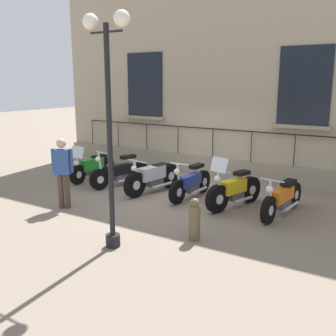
{
  "coord_description": "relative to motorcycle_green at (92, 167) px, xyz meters",
  "views": [
    {
      "loc": [
        9.22,
        5.52,
        3.14
      ],
      "look_at": [
        0.38,
        0.0,
        0.8
      ],
      "focal_mm": 41.71,
      "sensor_mm": 36.0,
      "label": 1
    }
  ],
  "objects": [
    {
      "name": "motorcycle_yellow",
      "position": [
        0.22,
        4.96,
        0.01
      ],
      "size": [
        1.92,
        0.81,
        1.36
      ],
      "color": "black",
      "rests_on": "ground_plane"
    },
    {
      "name": "motorcycle_silver",
      "position": [
        0.17,
        2.47,
        0.02
      ],
      "size": [
        2.13,
        0.76,
        1.02
      ],
      "color": "black",
      "rests_on": "ground_plane"
    },
    {
      "name": "pedestrian_standing",
      "position": [
        2.52,
        1.38,
        0.58
      ],
      "size": [
        0.37,
        0.47,
        1.77
      ],
      "color": "#47382D",
      "rests_on": "ground_plane"
    },
    {
      "name": "motorcycle_black",
      "position": [
        0.09,
        1.2,
        -0.02
      ],
      "size": [
        2.07,
        0.8,
        1.12
      ],
      "color": "black",
      "rests_on": "ground_plane"
    },
    {
      "name": "motorcycle_blue",
      "position": [
        0.09,
        3.65,
        -0.02
      ],
      "size": [
        1.98,
        0.53,
        1.06
      ],
      "color": "black",
      "rests_on": "ground_plane"
    },
    {
      "name": "lamppost",
      "position": [
        3.69,
        3.92,
        2.21
      ],
      "size": [
        0.28,
        0.98,
        4.29
      ],
      "color": "black",
      "rests_on": "ground_plane"
    },
    {
      "name": "building_facade",
      "position": [
        -2.94,
        3.04,
        3.66
      ],
      "size": [
        0.82,
        12.72,
        8.37
      ],
      "color": "tan",
      "rests_on": "ground_plane"
    },
    {
      "name": "motorcycle_green",
      "position": [
        0.0,
        0.0,
        0.0
      ],
      "size": [
        2.02,
        0.59,
        1.18
      ],
      "color": "black",
      "rests_on": "ground_plane"
    },
    {
      "name": "bollard",
      "position": [
        2.57,
        5.1,
        0.01
      ],
      "size": [
        0.23,
        0.23,
        0.87
      ],
      "color": "brown",
      "rests_on": "ground_plane"
    },
    {
      "name": "ground_plane",
      "position": [
        -0.11,
        3.04,
        -0.42
      ],
      "size": [
        60.0,
        60.0,
        0.0
      ],
      "primitive_type": "plane",
      "color": "gray"
    },
    {
      "name": "motorcycle_orange",
      "position": [
        0.14,
        6.17,
        -0.02
      ],
      "size": [
        2.17,
        0.61,
        1.0
      ],
      "color": "black",
      "rests_on": "ground_plane"
    }
  ]
}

